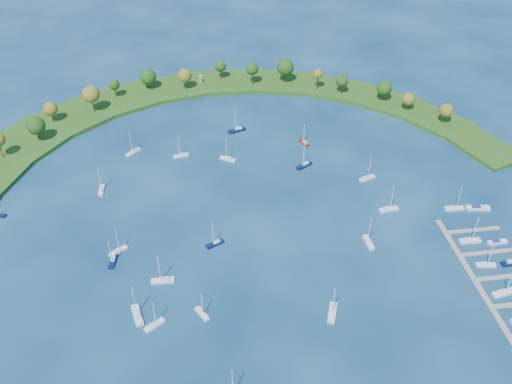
{
  "coord_description": "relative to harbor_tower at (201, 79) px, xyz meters",
  "views": [
    {
      "loc": [
        -21.9,
        -187.43,
        152.0
      ],
      "look_at": [
        5.0,
        5.0,
        4.0
      ],
      "focal_mm": 39.63,
      "sensor_mm": 36.0,
      "label": 1
    }
  ],
  "objects": [
    {
      "name": "ground",
      "position": [
        12.04,
        -117.96,
        -4.11
      ],
      "size": [
        700.0,
        700.0,
        0.0
      ],
      "primitive_type": "plane",
      "color": "#082B45",
      "rests_on": "ground"
    },
    {
      "name": "breakwater",
      "position": [
        -34.29,
        -69.24,
        -3.12
      ],
      "size": [
        286.74,
        247.64,
        2.0
      ],
      "color": "#2E5216",
      "rests_on": "ground"
    },
    {
      "name": "breakwater_trees",
      "position": [
        -3.39,
        -30.08,
        6.42
      ],
      "size": [
        238.97,
        97.1,
        14.99
      ],
      "color": "#382314",
      "rests_on": "breakwater"
    },
    {
      "name": "harbor_tower",
      "position": [
        0.0,
        0.0,
        0.0
      ],
      "size": [
        2.6,
        2.6,
        4.1
      ],
      "color": "gray",
      "rests_on": "breakwater"
    },
    {
      "name": "dock_system",
      "position": [
        97.33,
        -178.96,
        -3.75
      ],
      "size": [
        24.28,
        82.0,
        1.6
      ],
      "color": "gray",
      "rests_on": "ground"
    },
    {
      "name": "moored_boat_0",
      "position": [
        -32.51,
        -172.32,
        -3.14
      ],
      "size": [
        4.68,
        9.75,
        13.82
      ],
      "rotation": [
        0.0,
        0.0,
        1.8
      ],
      "color": "white",
      "rests_on": "ground"
    },
    {
      "name": "moored_boat_1",
      "position": [
        -3.04,
        -139.59,
        -3.22
      ],
      "size": [
        7.8,
        5.21,
        11.21
      ],
      "rotation": [
        0.0,
        0.0,
        3.59
      ],
      "color": "#091439",
      "rests_on": "ground"
    },
    {
      "name": "moored_boat_2",
      "position": [
        34.34,
        -180.2,
        -3.16
      ],
      "size": [
        5.52,
        9.28,
        13.18
      ],
      "rotation": [
        0.0,
        0.0,
        4.35
      ],
      "color": "white",
      "rests_on": "ground"
    },
    {
      "name": "moored_boat_3",
      "position": [
        15.22,
        -54.84,
        -3.14
      ],
      "size": [
        9.72,
        5.65,
        13.8
      ],
      "rotation": [
        0.0,
        0.0,
        3.49
      ],
      "color": "#091439",
      "rests_on": "ground"
    },
    {
      "name": "moored_boat_4",
      "position": [
        -50.3,
        -97.62,
        -3.22
      ],
      "size": [
        2.47,
        7.75,
        11.28
      ],
      "rotation": [
        0.0,
        0.0,
        1.53
      ],
      "color": "white",
      "rests_on": "ground"
    },
    {
      "name": "moored_boat_5",
      "position": [
        -10.43,
        -174.51,
        -3.24
      ],
      "size": [
        5.15,
        7.19,
        10.45
      ],
      "rotation": [
        0.0,
        0.0,
        5.21
      ],
      "color": "white",
      "rests_on": "ground"
    },
    {
      "name": "moored_boat_6",
      "position": [
        69.5,
        -105.14,
        -3.21
      ],
      "size": [
        8.19,
        4.89,
        11.64
      ],
      "rotation": [
        0.0,
        0.0,
        0.36
      ],
      "color": "white",
      "rests_on": "ground"
    },
    {
      "name": "moored_boat_7",
      "position": [
        71.95,
        -128.3,
        -3.19
      ],
      "size": [
        8.54,
        3.26,
        12.25
      ],
      "rotation": [
        0.0,
        0.0,
        6.4
      ],
      "color": "white",
      "rests_on": "ground"
    },
    {
      "name": "moored_boat_8",
      "position": [
        -40.83,
        -138.73,
        -3.22
      ],
      "size": [
        7.44,
        6.51,
        11.41
      ],
      "rotation": [
        0.0,
        0.0,
        0.67
      ],
      "color": "white",
      "rests_on": "ground"
    },
    {
      "name": "moored_boat_10",
      "position": [
        57.33,
        -147.26,
        -3.2
      ],
      "size": [
        2.75,
        8.33,
        12.08
      ],
      "rotation": [
        0.0,
        0.0,
        1.63
      ],
      "color": "white",
      "rests_on": "ground"
    },
    {
      "name": "moored_boat_11",
      "position": [
        -26.69,
        -177.33,
        -3.22
      ],
      "size": [
        7.49,
        6.21,
        11.28
      ],
      "rotation": [
        0.0,
        0.0,
        0.62
      ],
      "color": "white",
      "rests_on": "ground"
    },
    {
      "name": "moored_boat_12",
      "position": [
        -42.46,
        -144.07,
        -3.22
      ],
      "size": [
        3.38,
        7.83,
        11.14
      ],
      "rotation": [
        0.0,
        0.0,
        4.54
      ],
      "color": "#091439",
      "rests_on": "ground"
    },
    {
      "name": "moored_boat_13",
      "position": [
        -37.2,
        -68.29,
        -3.19
      ],
      "size": [
        7.54,
        7.56,
        12.26
      ],
      "rotation": [
        0.0,
        0.0,
        3.93
      ],
      "color": "white",
      "rests_on": "ground"
    },
    {
      "name": "moored_boat_15",
      "position": [
        -14.27,
        -74.52,
        -3.22
      ],
      "size": [
        7.81,
        3.63,
        11.08
      ],
      "rotation": [
        0.0,
        0.0,
        3.35
      ],
      "color": "white",
      "rests_on": "ground"
    },
    {
      "name": "moored_boat_16",
      "position": [
        43.15,
        -91.1,
        -3.18
      ],
      "size": [
        8.5,
        6.55,
        12.55
      ],
      "rotation": [
        0.0,
        0.0,
        3.7
      ],
      "color": "#091439",
      "rests_on": "ground"
    },
    {
      "name": "moored_boat_17",
      "position": [
        8.0,
        -80.74,
        -3.21
      ],
      "size": [
        7.93,
        6.24,
        11.76
      ],
      "rotation": [
        0.0,
        0.0,
        2.57
      ],
      "color": "white",
      "rests_on": "ground"
    },
    {
      "name": "moored_boat_19",
      "position": [
        -23.62,
        -156.95,
        -3.18
      ],
      "size": [
        8.58,
        2.67,
        12.5
      ],
      "rotation": [
        0.0,
        0.0,
        3.11
      ],
      "color": "white",
      "rests_on": "ground"
    },
    {
      "name": "moored_boat_21",
      "position": [
        47.27,
        -71.33,
        -3.23
      ],
      "size": [
        4.53,
        7.51,
        10.68
      ],
      "rotation": [
        0.0,
        0.0,
        1.94
      ],
      "color": "maroon",
      "rests_on": "ground"
    },
    {
      "name": "docked_boat_4",
      "position": [
        97.54,
        -179.97,
        -3.17
      ],
      "size": [
        9.14,
        3.86,
        13.02
      ],
      "rotation": [
        0.0,
        0.0,
        0.16
      ],
      "color": "white",
      "rests_on": "ground"
    },
    {
      "name": "docked_boat_6",
      "position": [
        97.57,
        -165.63,
        -3.23
      ],
      "size": [
        7.71,
        3.23,
        10.99
      ],
      "rotation": [
        0.0,
        0.0,
        -0.16
      ],
      "color": "white",
      "rests_on": "ground"
    },
    {
      "name": "docked_boat_7",
      "position": [
        108.05,
        -165.97,
        -3.18
      ],
      "size": [
        8.8,
        3.05,
        12.71
      ],
      "rotation": [
        0.0,
        0.0,
        0.07
      ],
      "color": "#091439",
      "rests_on": "ground"
    },
    {
      "name": "docked_boat_8",
      "position": [
        97.55,
        -151.99,
        -3.18
      ],
      "size": [
        8.68,
        2.69,
        12.65
      ],
      "rotation": [
        0.0,
        0.0,
        -0.03
      ],
      "color": "white",
      "rests_on": "ground"
    },
    {
      "name": "docked_boat_9",
      "position": [
        108.02,
        -154.2,
        -3.51
      ],
      "size": [
        8.04,
        2.55,
        1.62
      ],
      "rotation": [
        0.0,
        0.0,
        0.04
      ],
      "color": "white",
      "rests_on": "ground"
    },
    {
      "name": "docked_boat_10",
      "position": [
        99.95,
        -131.65,
        -3.2
      ],
      "size": [
        8.36,
        2.78,
        12.12
      ],
      "rotation": [
        0.0,
        0.0,
        -0.06
      ],
      "color": "white",
      "rests_on": "ground"
    },
    {
      "name": "docked_boat_11",
      "position": [
        109.89,
        -132.8,
        -3.36
      ],
      "size": [
        10.31,
        4.22,
        2.04
      ],
      "rotation": [
        0.0,
        0.0,
        -0.15
      ],
      "color": "white",
      "rests_on": "ground"
    }
  ]
}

